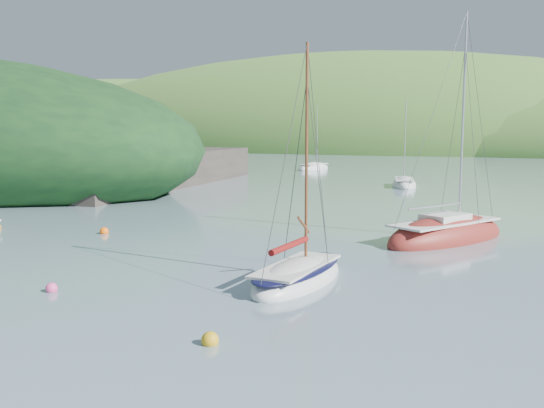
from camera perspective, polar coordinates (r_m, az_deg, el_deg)
The scene contains 7 objects.
ground at distance 20.53m, azimuth -9.78°, elevation -9.83°, with size 700.00×700.00×0.00m, color slate.
shoreline_hills at distance 189.29m, azimuth 21.19°, elevation 4.85°, with size 690.00×135.00×56.00m.
daysailer_white at distance 23.71m, azimuth 2.44°, elevation -6.86°, with size 2.48×6.48×9.90m.
sloop_red at distance 33.60m, azimuth 16.09°, elevation -2.95°, with size 6.43×9.28×13.04m.
distant_sloop_a at distance 63.82m, azimuth 12.33°, elevation 1.77°, with size 4.33×7.23×9.74m.
distant_sloop_c at distance 88.01m, azimuth 3.97°, elevation 3.35°, with size 3.21×7.33×10.16m.
mooring_buoys at distance 24.58m, azimuth -2.20°, elevation -6.60°, with size 27.38×13.35×0.50m.
Camera 1 is at (12.04, -15.53, 5.95)m, focal length 40.00 mm.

